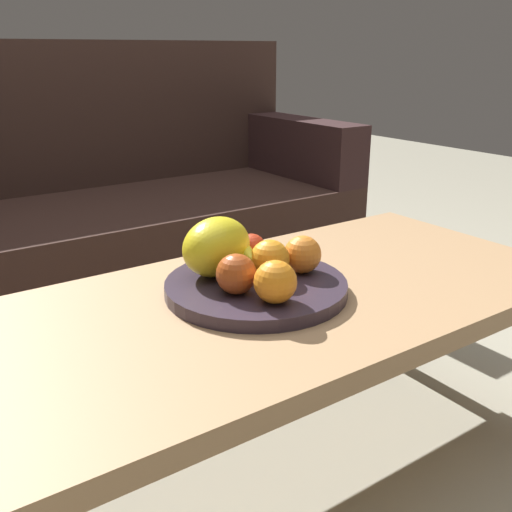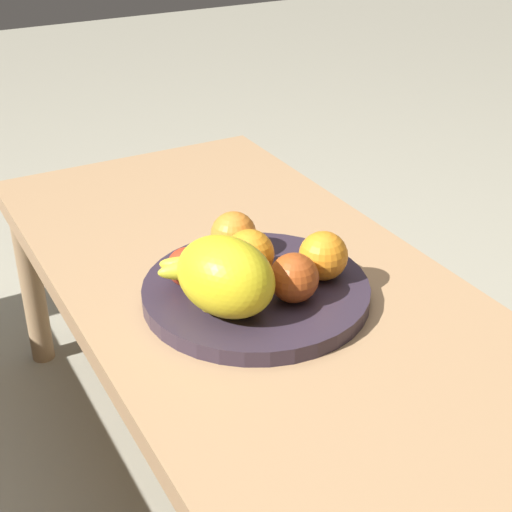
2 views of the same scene
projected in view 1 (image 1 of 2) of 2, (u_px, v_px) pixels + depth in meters
name	position (u px, v px, depth m)	size (l,w,h in m)	color
ground_plane	(283.00, 473.00, 1.27)	(8.00, 8.00, 0.00)	#A19C87
coffee_table	(286.00, 313.00, 1.14)	(1.20, 0.58, 0.43)	tan
couch	(102.00, 225.00, 1.99)	(1.70, 0.70, 0.90)	#34211B
fruit_bowl	(256.00, 287.00, 1.12)	(0.35, 0.35, 0.03)	#332835
melon_large_front	(217.00, 247.00, 1.13)	(0.15, 0.11, 0.11)	yellow
orange_front	(275.00, 282.00, 1.01)	(0.08, 0.08, 0.08)	orange
orange_left	(270.00, 260.00, 1.11)	(0.08, 0.08, 0.08)	orange
orange_right	(302.00, 254.00, 1.14)	(0.07, 0.07, 0.07)	orange
apple_front	(238.00, 275.00, 1.04)	(0.07, 0.07, 0.07)	#AE491A
apple_left	(250.00, 249.00, 1.20)	(0.06, 0.06, 0.06)	red
banana_bunch	(242.00, 255.00, 1.17)	(0.17, 0.15, 0.06)	gold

